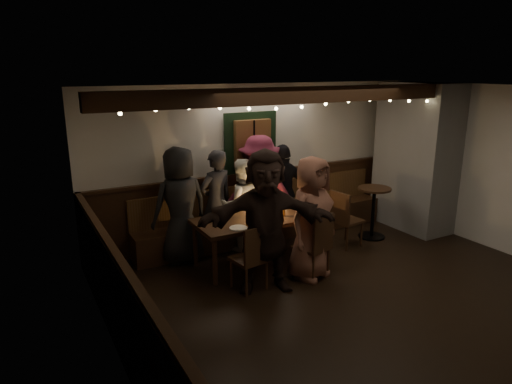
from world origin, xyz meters
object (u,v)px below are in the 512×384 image
person_g (311,218)px  person_b (216,202)px  chair_near_left (253,255)px  person_c (241,205)px  person_f (265,221)px  chair_end (344,216)px  person_a (180,205)px  high_top (373,206)px  chair_near_right (317,243)px  person_d (259,191)px  dining_table (263,221)px  person_e (283,192)px

person_g → person_b: bearing=96.6°
chair_near_left → person_b: person_b is taller
person_c → person_g: size_ratio=0.86×
person_f → person_b: bearing=112.0°
chair_end → person_a: bearing=163.6°
high_top → person_g: (-1.84, -0.75, 0.30)m
person_g → chair_end: bearing=9.7°
chair_near_right → person_b: (-0.80, 1.57, 0.29)m
high_top → person_d: (-1.86, 0.68, 0.35)m
dining_table → person_b: person_b is taller
chair_near_left → person_e: size_ratio=0.56×
chair_near_left → chair_end: (2.02, 0.65, 0.01)m
person_f → person_d: bearing=84.5°
chair_end → high_top: 0.74m
dining_table → chair_near_right: (0.39, -0.83, -0.13)m
person_b → person_g: (0.76, -1.48, 0.04)m
chair_near_right → person_f: size_ratio=0.50×
dining_table → person_a: person_a is taller
chair_near_left → person_d: 1.73m
person_g → dining_table: bearing=94.3°
high_top → person_a: size_ratio=0.50×
dining_table → high_top: (2.18, 0.00, -0.10)m
person_c → person_d: bearing=-162.8°
high_top → person_a: 3.30m
chair_end → person_g: 1.33m
high_top → person_d: bearing=160.0°
person_a → person_f: bearing=110.5°
chair_end → dining_table: bearing=176.2°
person_f → chair_end: bearing=40.4°
person_c → person_e: person_e is taller
chair_near_right → chair_end: (1.07, 0.73, 0.00)m
chair_near_right → dining_table: bearing=114.9°
high_top → person_c: bearing=164.3°
chair_near_left → person_e: (1.41, 1.51, 0.30)m
chair_near_right → person_g: person_g is taller
person_e → person_f: bearing=47.6°
person_b → chair_near_right: bearing=103.5°
person_b → person_f: size_ratio=0.87×
dining_table → chair_near_right: chair_near_right is taller
dining_table → person_g: size_ratio=1.17×
chair_near_left → person_d: size_ratio=0.50×
high_top → person_f: bearing=-163.7°
person_d → chair_near_left: bearing=72.5°
person_e → high_top: bearing=147.0°
chair_near_left → person_b: 1.52m
person_c → person_e: (0.88, 0.14, 0.07)m
chair_near_right → person_d: person_d is taller
chair_near_right → person_g: (-0.04, 0.09, 0.33)m
dining_table → person_d: person_d is taller
high_top → person_d: person_d is taller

